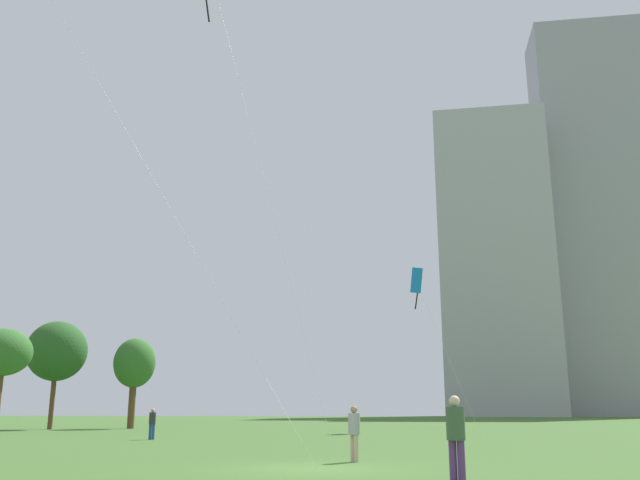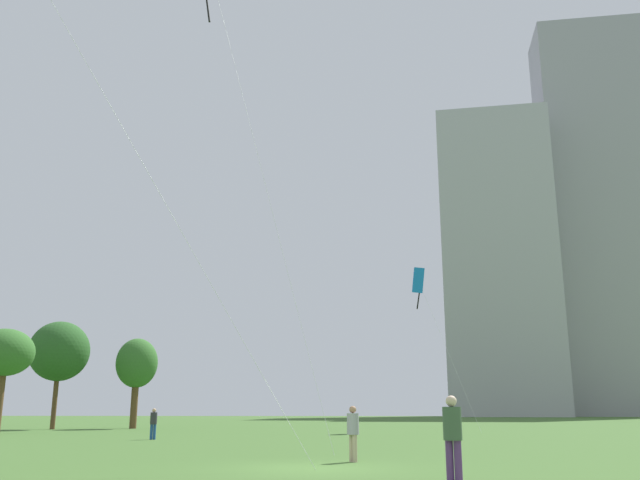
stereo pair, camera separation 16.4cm
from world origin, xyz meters
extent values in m
plane|color=#3D6028|center=(0.00, 0.00, 0.00)|extent=(280.00, 280.00, 0.00)
cylinder|color=#1E478C|center=(-10.12, 17.20, 0.39)|extent=(0.15, 0.15, 0.78)
cylinder|color=#1E478C|center=(-9.96, 17.24, 0.39)|extent=(0.15, 0.15, 0.78)
cylinder|color=#2D2D33|center=(-10.04, 17.22, 1.09)|extent=(0.36, 0.36, 0.62)
sphere|color=tan|center=(-10.04, 17.22, 1.51)|extent=(0.21, 0.21, 0.21)
cylinder|color=#593372|center=(3.47, -3.69, 0.45)|extent=(0.17, 0.17, 0.91)
cylinder|color=#593372|center=(3.30, -3.61, 0.45)|extent=(0.17, 0.17, 0.91)
cylinder|color=#3F593F|center=(3.38, -3.65, 1.27)|extent=(0.42, 0.42, 0.72)
sphere|color=beige|center=(3.38, -3.65, 1.75)|extent=(0.25, 0.25, 0.25)
cylinder|color=tan|center=(0.97, 2.41, 0.41)|extent=(0.15, 0.15, 0.81)
cylinder|color=tan|center=(1.06, 2.28, 0.41)|extent=(0.15, 0.15, 0.81)
cylinder|color=gray|center=(1.01, 2.34, 1.13)|extent=(0.37, 0.37, 0.64)
sphere|color=#997051|center=(1.01, 2.34, 1.56)|extent=(0.22, 0.22, 0.22)
cylinder|color=silver|center=(-3.16, 8.21, 12.28)|extent=(6.85, 5.54, 24.57)
cylinder|color=silver|center=(7.22, 31.00, 5.61)|extent=(3.76, 2.82, 11.23)
cube|color=blue|center=(5.35, 32.40, 11.23)|extent=(0.99, 1.13, 2.11)
cylinder|color=black|center=(5.35, 32.40, 9.95)|extent=(0.40, 0.46, 1.93)
cylinder|color=silver|center=(-4.66, -0.63, 7.97)|extent=(9.51, 0.39, 15.94)
cylinder|color=brown|center=(-23.84, 34.73, 2.24)|extent=(0.38, 0.38, 4.48)
ellipsoid|color=#285623|center=(-23.84, 34.73, 6.17)|extent=(4.82, 4.82, 4.83)
ellipsoid|color=#336628|center=(-22.93, 24.77, 5.27)|extent=(3.86, 3.86, 3.16)
cylinder|color=brown|center=(-18.18, 37.33, 2.07)|extent=(0.57, 0.57, 4.14)
ellipsoid|color=#336628|center=(-18.18, 37.33, 5.36)|extent=(3.47, 3.47, 4.11)
cube|color=#A8A8AD|center=(29.92, 129.96, 33.15)|extent=(25.95, 22.07, 66.29)
cube|color=#939399|center=(56.10, 135.05, 45.90)|extent=(26.78, 17.04, 91.79)
camera|label=1|loc=(1.45, -19.38, 1.58)|focal=37.98mm
camera|label=2|loc=(1.62, -19.37, 1.58)|focal=37.98mm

